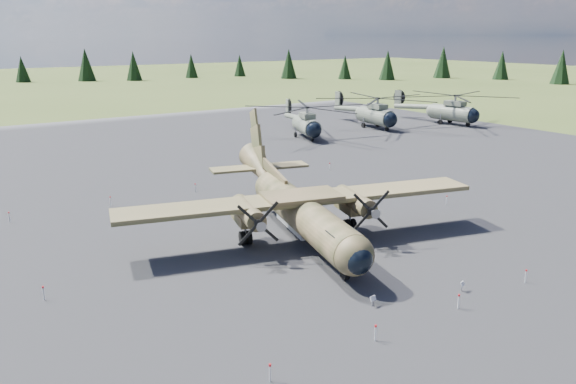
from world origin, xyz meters
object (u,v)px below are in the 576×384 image
helicopter_near (306,115)px  helicopter_far (452,103)px  helicopter_mid (375,106)px  transport_plane (297,203)px

helicopter_near → helicopter_far: helicopter_far is taller
helicopter_near → helicopter_mid: (14.34, 1.29, 0.23)m
transport_plane → helicopter_far: transport_plane is taller
transport_plane → helicopter_mid: bearing=56.0°
helicopter_mid → helicopter_far: size_ratio=1.00×
transport_plane → helicopter_far: 59.79m
transport_plane → helicopter_near: 40.84m
transport_plane → helicopter_far: bearing=44.6°
transport_plane → helicopter_mid: size_ratio=1.09×
helicopter_far → transport_plane: bearing=-156.1°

